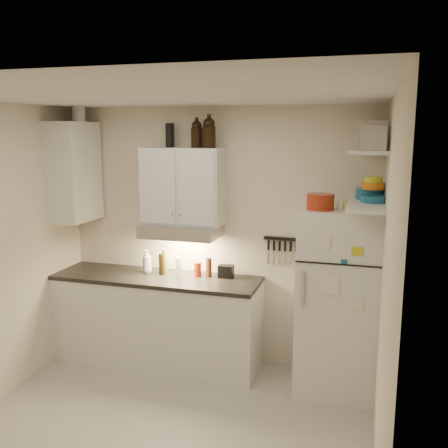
# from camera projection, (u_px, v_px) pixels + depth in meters

# --- Properties ---
(floor) EXTENTS (3.20, 3.00, 0.02)m
(floor) POSITION_uv_depth(u_px,v_px,m) (161.00, 438.00, 3.91)
(floor) COLOR #B3AEA5
(floor) RESTS_ON ground
(ceiling) EXTENTS (3.20, 3.00, 0.02)m
(ceiling) POSITION_uv_depth(u_px,v_px,m) (152.00, 94.00, 3.43)
(ceiling) COLOR silver
(ceiling) RESTS_ON ground
(back_wall) EXTENTS (3.20, 0.02, 2.60)m
(back_wall) POSITION_uv_depth(u_px,v_px,m) (217.00, 236.00, 5.09)
(back_wall) COLOR beige
(back_wall) RESTS_ON ground
(right_wall) EXTENTS (0.02, 3.00, 2.60)m
(right_wall) POSITION_uv_depth(u_px,v_px,m) (386.00, 297.00, 3.22)
(right_wall) COLOR beige
(right_wall) RESTS_ON ground
(base_cabinet) EXTENTS (2.10, 0.60, 0.88)m
(base_cabinet) POSITION_uv_depth(u_px,v_px,m) (157.00, 321.00, 5.11)
(base_cabinet) COLOR white
(base_cabinet) RESTS_ON floor
(countertop) EXTENTS (2.10, 0.62, 0.04)m
(countertop) POSITION_uv_depth(u_px,v_px,m) (156.00, 278.00, 5.03)
(countertop) COLOR black
(countertop) RESTS_ON base_cabinet
(upper_cabinet) EXTENTS (0.80, 0.33, 0.75)m
(upper_cabinet) POSITION_uv_depth(u_px,v_px,m) (183.00, 186.00, 4.92)
(upper_cabinet) COLOR white
(upper_cabinet) RESTS_ON back_wall
(side_cabinet) EXTENTS (0.33, 0.55, 1.00)m
(side_cabinet) POSITION_uv_depth(u_px,v_px,m) (74.00, 172.00, 5.08)
(side_cabinet) COLOR white
(side_cabinet) RESTS_ON left_wall
(range_hood) EXTENTS (0.76, 0.46, 0.12)m
(range_hood) POSITION_uv_depth(u_px,v_px,m) (181.00, 230.00, 4.93)
(range_hood) COLOR silver
(range_hood) RESTS_ON back_wall
(fridge) EXTENTS (0.70, 0.68, 1.70)m
(fridge) POSITION_uv_depth(u_px,v_px,m) (338.00, 301.00, 4.50)
(fridge) COLOR silver
(fridge) RESTS_ON floor
(shelf_hi) EXTENTS (0.30, 0.95, 0.03)m
(shelf_hi) POSITION_uv_depth(u_px,v_px,m) (369.00, 151.00, 4.07)
(shelf_hi) COLOR white
(shelf_hi) RESTS_ON right_wall
(shelf_lo) EXTENTS (0.30, 0.95, 0.03)m
(shelf_lo) POSITION_uv_depth(u_px,v_px,m) (366.00, 204.00, 4.15)
(shelf_lo) COLOR white
(shelf_lo) RESTS_ON right_wall
(knife_strip) EXTENTS (0.42, 0.02, 0.03)m
(knife_strip) POSITION_uv_depth(u_px,v_px,m) (285.00, 239.00, 4.87)
(knife_strip) COLOR black
(knife_strip) RESTS_ON back_wall
(dutch_oven) EXTENTS (0.27, 0.27, 0.14)m
(dutch_oven) POSITION_uv_depth(u_px,v_px,m) (320.00, 202.00, 4.23)
(dutch_oven) COLOR maroon
(dutch_oven) RESTS_ON fridge
(book_stack) EXTENTS (0.18, 0.22, 0.07)m
(book_stack) POSITION_uv_depth(u_px,v_px,m) (357.00, 207.00, 4.17)
(book_stack) COLOR gold
(book_stack) RESTS_ON fridge
(spice_jar) EXTENTS (0.05, 0.05, 0.09)m
(spice_jar) POSITION_uv_depth(u_px,v_px,m) (341.00, 205.00, 4.21)
(spice_jar) COLOR silver
(spice_jar) RESTS_ON fridge
(stock_pot) EXTENTS (0.30, 0.30, 0.19)m
(stock_pot) POSITION_uv_depth(u_px,v_px,m) (370.00, 137.00, 4.29)
(stock_pot) COLOR silver
(stock_pot) RESTS_ON shelf_hi
(tin_a) EXTENTS (0.23, 0.20, 0.22)m
(tin_a) POSITION_uv_depth(u_px,v_px,m) (372.00, 135.00, 4.00)
(tin_a) COLOR #AAAAAD
(tin_a) RESTS_ON shelf_hi
(tin_b) EXTENTS (0.19, 0.19, 0.18)m
(tin_b) POSITION_uv_depth(u_px,v_px,m) (375.00, 138.00, 3.71)
(tin_b) COLOR #AAAAAD
(tin_b) RESTS_ON shelf_hi
(bowl_teal) EXTENTS (0.24, 0.24, 0.10)m
(bowl_teal) POSITION_uv_depth(u_px,v_px,m) (370.00, 194.00, 4.33)
(bowl_teal) COLOR #16537B
(bowl_teal) RESTS_ON shelf_lo
(bowl_orange) EXTENTS (0.19, 0.19, 0.06)m
(bowl_orange) POSITION_uv_depth(u_px,v_px,m) (373.00, 186.00, 4.24)
(bowl_orange) COLOR orange
(bowl_orange) RESTS_ON bowl_teal
(bowl_yellow) EXTENTS (0.15, 0.15, 0.05)m
(bowl_yellow) POSITION_uv_depth(u_px,v_px,m) (373.00, 179.00, 4.23)
(bowl_yellow) COLOR gold
(bowl_yellow) RESTS_ON bowl_orange
(plates) EXTENTS (0.26, 0.26, 0.06)m
(plates) POSITION_uv_depth(u_px,v_px,m) (374.00, 199.00, 4.14)
(plates) COLOR #16537B
(plates) RESTS_ON shelf_lo
(growler_a) EXTENTS (0.12, 0.12, 0.27)m
(growler_a) POSITION_uv_depth(u_px,v_px,m) (197.00, 134.00, 4.81)
(growler_a) COLOR black
(growler_a) RESTS_ON upper_cabinet
(growler_b) EXTENTS (0.13, 0.13, 0.29)m
(growler_b) POSITION_uv_depth(u_px,v_px,m) (209.00, 132.00, 4.70)
(growler_b) COLOR black
(growler_b) RESTS_ON upper_cabinet
(thermos_a) EXTENTS (0.09, 0.09, 0.24)m
(thermos_a) POSITION_uv_depth(u_px,v_px,m) (170.00, 135.00, 4.94)
(thermos_a) COLOR black
(thermos_a) RESTS_ON upper_cabinet
(thermos_b) EXTENTS (0.08, 0.08, 0.22)m
(thermos_b) POSITION_uv_depth(u_px,v_px,m) (169.00, 136.00, 4.88)
(thermos_b) COLOR black
(thermos_b) RESTS_ON upper_cabinet
(side_jar) EXTENTS (0.16, 0.16, 0.17)m
(side_jar) POSITION_uv_depth(u_px,v_px,m) (79.00, 113.00, 5.00)
(side_jar) COLOR silver
(side_jar) RESTS_ON side_cabinet
(soap_bottle) EXTENTS (0.13, 0.13, 0.27)m
(soap_bottle) POSITION_uv_depth(u_px,v_px,m) (147.00, 260.00, 5.13)
(soap_bottle) COLOR white
(soap_bottle) RESTS_ON countertop
(pepper_mill) EXTENTS (0.08, 0.08, 0.20)m
(pepper_mill) POSITION_uv_depth(u_px,v_px,m) (209.00, 267.00, 4.99)
(pepper_mill) COLOR brown
(pepper_mill) RESTS_ON countertop
(oil_bottle) EXTENTS (0.07, 0.07, 0.27)m
(oil_bottle) POSITION_uv_depth(u_px,v_px,m) (165.00, 262.00, 5.05)
(oil_bottle) COLOR #57691A
(oil_bottle) RESTS_ON countertop
(vinegar_bottle) EXTENTS (0.05, 0.05, 0.22)m
(vinegar_bottle) POSITION_uv_depth(u_px,v_px,m) (161.00, 264.00, 5.05)
(vinegar_bottle) COLOR black
(vinegar_bottle) RESTS_ON countertop
(clear_bottle) EXTENTS (0.08, 0.08, 0.20)m
(clear_bottle) POSITION_uv_depth(u_px,v_px,m) (179.00, 267.00, 5.00)
(clear_bottle) COLOR silver
(clear_bottle) RESTS_ON countertop
(red_jar) EXTENTS (0.07, 0.07, 0.14)m
(red_jar) POSITION_uv_depth(u_px,v_px,m) (198.00, 269.00, 5.01)
(red_jar) COLOR maroon
(red_jar) RESTS_ON countertop
(caddy) EXTENTS (0.15, 0.11, 0.12)m
(caddy) POSITION_uv_depth(u_px,v_px,m) (226.00, 271.00, 4.97)
(caddy) COLOR black
(caddy) RESTS_ON countertop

